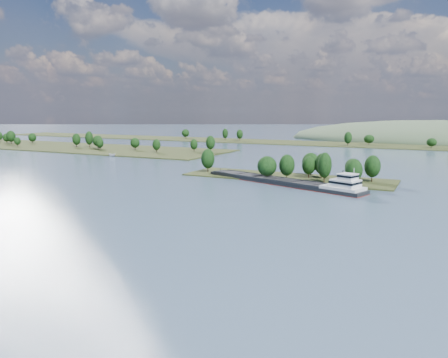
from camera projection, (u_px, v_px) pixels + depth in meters
The scene contains 7 objects.
ground at pixel (233, 201), 157.30m from camera, with size 1800.00×1800.00×0.00m, color #3E586B.
tree_island at pixel (298, 170), 205.86m from camera, with size 100.00×32.32×14.75m.
left_bank at pixel (67, 146), 382.18m from camera, with size 300.00×80.00×15.41m.
back_shoreline at pixel (373, 145), 400.21m from camera, with size 900.00×60.00×15.57m.
hill_west at pixel (437, 141), 465.82m from camera, with size 320.00×160.00×44.00m, color #41553A.
cargo_barge at pixel (290, 182), 189.95m from camera, with size 79.99×35.49×11.00m.
motorboat at pixel (112, 155), 308.21m from camera, with size 2.10×5.59×2.16m, color silver.
Camera 1 is at (66.46, -19.10, 32.43)m, focal length 35.00 mm.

